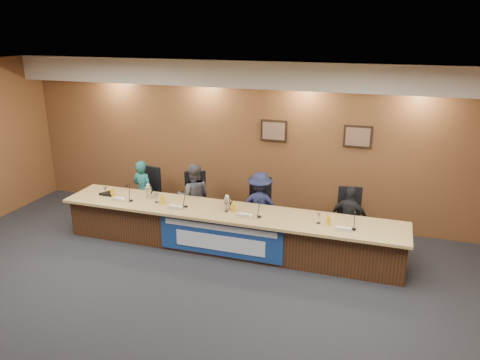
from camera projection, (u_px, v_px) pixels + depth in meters
The scene contains 38 objects.
floor at pixel (168, 326), 6.24m from camera, with size 10.00×10.00×0.00m, color black.
ceiling at pixel (154, 83), 5.23m from camera, with size 10.00×8.00×0.04m, color silver.
wall_back at pixel (255, 141), 9.34m from camera, with size 10.00×0.04×3.20m, color brown.
soffit at pixel (251, 74), 8.68m from camera, with size 10.00×0.50×0.50m, color beige.
dais_body at pixel (228, 230), 8.29m from camera, with size 6.00×0.80×0.70m, color #3F2312.
dais_top at pixel (227, 212), 8.13m from camera, with size 6.10×0.95×0.05m, color tan.
banner at pixel (220, 238), 7.91m from camera, with size 2.20×0.02×0.65m, color navy.
banner_text_upper at pixel (219, 228), 7.83m from camera, with size 2.00×0.01×0.10m, color silver.
banner_text_lower at pixel (220, 243), 7.92m from camera, with size 1.60×0.01×0.28m, color silver.
wall_photo_left at pixel (274, 131), 9.11m from camera, with size 0.52×0.04×0.42m, color black.
wall_photo_right at pixel (358, 137), 8.63m from camera, with size 0.52×0.04×0.42m, color black.
panelist_a at pixel (143, 191), 9.37m from camera, with size 0.47×0.31×1.28m, color #1A5855.
panelist_b at pixel (194, 197), 9.03m from camera, with size 0.64×0.50×1.32m, color #4C4B50.
panelist_c at pixel (260, 205), 8.64m from camera, with size 0.82×0.47×1.28m, color #181D3D.
panelist_d at pixel (349, 219), 8.17m from camera, with size 0.69×0.29×1.18m, color black.
office_chair_a at pixel (146, 197), 9.51m from camera, with size 0.48×0.48×0.08m, color black.
office_chair_b at pixel (196, 203), 9.18m from camera, with size 0.48×0.48×0.08m, color black.
office_chair_c at pixel (261, 211), 8.78m from camera, with size 0.48×0.48×0.08m, color black.
office_chair_d at pixel (349, 222), 8.30m from camera, with size 0.48×0.48×0.08m, color black.
nameplate_a at pixel (117, 199), 8.51m from camera, with size 0.24×0.06×0.09m, color white.
microphone_a at pixel (131, 201), 8.55m from camera, with size 0.07×0.07×0.02m, color black.
juice_glass_a at pixel (112, 193), 8.76m from camera, with size 0.06×0.06×0.15m, color #EBAA05.
water_glass_a at pixel (106, 192), 8.76m from camera, with size 0.08×0.08×0.18m, color silver.
nameplate_b at pixel (174, 207), 8.14m from camera, with size 0.24×0.06×0.09m, color white.
microphone_b at pixel (186, 206), 8.27m from camera, with size 0.07×0.07×0.02m, color black.
juice_glass_b at pixel (162, 200), 8.38m from camera, with size 0.06×0.06×0.15m, color #EBAA05.
water_glass_b at pixel (157, 198), 8.46m from camera, with size 0.08×0.08×0.18m, color silver.
nameplate_c at pixel (244, 215), 7.79m from camera, with size 0.24×0.06×0.09m, color white.
microphone_c at pixel (259, 217), 7.83m from camera, with size 0.07×0.07×0.02m, color black.
juice_glass_c at pixel (233, 208), 8.05m from camera, with size 0.06×0.06×0.15m, color #EBAA05.
water_glass_c at pixel (226, 207), 8.04m from camera, with size 0.08×0.08×0.18m, color silver.
nameplate_d at pixel (343, 229), 7.27m from camera, with size 0.24×0.06×0.09m, color white.
microphone_d at pixel (354, 229), 7.36m from camera, with size 0.07×0.07×0.02m, color black.
juice_glass_d at pixel (328, 221), 7.50m from camera, with size 0.06×0.06×0.15m, color #EBAA05.
water_glass_d at pixel (319, 218), 7.56m from camera, with size 0.08×0.08×0.18m, color silver.
carafe_left at pixel (149, 192), 8.65m from camera, with size 0.12×0.12×0.23m, color silver.
carafe_mid at pixel (227, 204), 8.12m from camera, with size 0.11×0.11×0.22m, color silver.
speakerphone at pixel (108, 194), 8.86m from camera, with size 0.32×0.32×0.05m, color black.
Camera 1 is at (2.58, -4.73, 3.82)m, focal length 35.00 mm.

